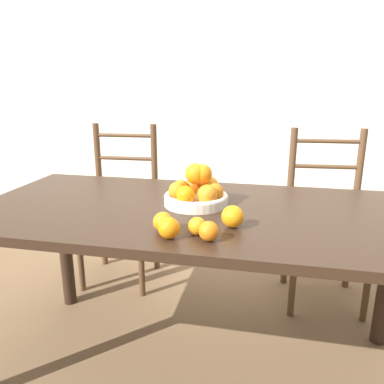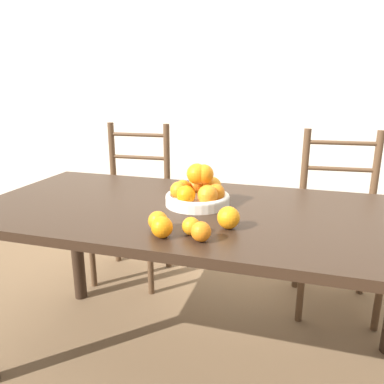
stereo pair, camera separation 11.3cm
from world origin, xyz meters
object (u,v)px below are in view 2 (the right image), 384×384
object	(u,v)px
orange_loose_3	(158,221)
chair_left	(133,206)
orange_loose_0	(229,218)
fruit_bowl	(198,192)
chair_right	(338,226)
orange_loose_2	(201,232)
orange_loose_4	(162,227)
orange_loose_1	(191,226)

from	to	relation	value
orange_loose_3	chair_left	distance (m)	1.18
orange_loose_3	orange_loose_0	bearing A→B (deg)	21.00
fruit_bowl	orange_loose_3	size ratio (longest dim) A/B	3.90
chair_right	fruit_bowl	bearing A→B (deg)	-137.06
orange_loose_2	orange_loose_4	world-z (taller)	orange_loose_4
orange_loose_0	orange_loose_4	distance (m)	0.23
orange_loose_3	chair_right	xyz separation A→B (m)	(0.66, 0.98, -0.31)
orange_loose_3	fruit_bowl	bearing A→B (deg)	80.42
orange_loose_4	orange_loose_0	bearing A→B (deg)	36.70
fruit_bowl	orange_loose_0	bearing A→B (deg)	-52.72
chair_right	orange_loose_3	bearing A→B (deg)	-128.77
orange_loose_4	chair_right	distance (m)	1.25
fruit_bowl	orange_loose_4	xyz separation A→B (m)	(-0.02, -0.36, -0.02)
orange_loose_1	chair_left	size ratio (longest dim) A/B	0.06
orange_loose_0	orange_loose_1	bearing A→B (deg)	-139.15
orange_loose_4	chair_right	xyz separation A→B (m)	(0.63, 1.03, -0.31)
chair_left	orange_loose_2	bearing A→B (deg)	-57.52
orange_loose_4	orange_loose_2	bearing A→B (deg)	3.36
orange_loose_2	orange_loose_4	distance (m)	0.13
orange_loose_1	orange_loose_2	world-z (taller)	orange_loose_2
orange_loose_3	chair_left	size ratio (longest dim) A/B	0.07
fruit_bowl	orange_loose_0	size ratio (longest dim) A/B	3.37
orange_loose_2	orange_loose_4	xyz separation A→B (m)	(-0.13, -0.01, 0.00)
orange_loose_0	orange_loose_1	xyz separation A→B (m)	(-0.11, -0.09, -0.01)
orange_loose_1	orange_loose_4	bearing A→B (deg)	-149.36
orange_loose_1	orange_loose_4	world-z (taller)	orange_loose_4
orange_loose_0	chair_left	distance (m)	1.24
orange_loose_0	orange_loose_4	bearing A→B (deg)	-143.30
chair_left	chair_right	distance (m)	1.24
orange_loose_0	orange_loose_3	xyz separation A→B (m)	(-0.22, -0.09, -0.01)
orange_loose_0	orange_loose_1	distance (m)	0.14
fruit_bowl	orange_loose_1	xyz separation A→B (m)	(0.07, -0.32, -0.03)
orange_loose_1	orange_loose_3	size ratio (longest dim) A/B	0.90
fruit_bowl	orange_loose_0	distance (m)	0.28
fruit_bowl	orange_loose_2	xyz separation A→B (m)	(0.11, -0.36, -0.02)
orange_loose_1	orange_loose_3	distance (m)	0.12
fruit_bowl	orange_loose_4	bearing A→B (deg)	-92.66
orange_loose_1	chair_right	size ratio (longest dim) A/B	0.06
orange_loose_1	chair_left	bearing A→B (deg)	124.94
orange_loose_0	chair_right	xyz separation A→B (m)	(0.44, 0.89, -0.31)
orange_loose_3	chair_left	world-z (taller)	chair_left
fruit_bowl	orange_loose_2	bearing A→B (deg)	-72.84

